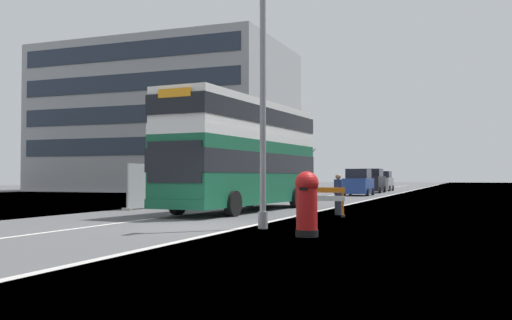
# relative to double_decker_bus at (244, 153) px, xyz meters

# --- Properties ---
(ground) EXTENTS (140.00, 280.00, 0.10)m
(ground) POSITION_rel_double_decker_bus_xyz_m (2.08, -7.97, -2.65)
(ground) COLOR #4C4C4F
(double_decker_bus) EXTENTS (3.38, 11.65, 4.89)m
(double_decker_bus) POSITION_rel_double_decker_bus_xyz_m (0.00, 0.00, 0.00)
(double_decker_bus) COLOR #145638
(double_decker_bus) RESTS_ON ground
(lamppost_foreground) EXTENTS (0.29, 0.70, 7.94)m
(lamppost_foreground) POSITION_rel_double_decker_bus_xyz_m (3.85, -7.95, 1.14)
(lamppost_foreground) COLOR gray
(lamppost_foreground) RESTS_ON ground
(red_pillar_postbox) EXTENTS (0.61, 0.61, 1.68)m
(red_pillar_postbox) POSITION_rel_double_decker_bus_xyz_m (5.70, -9.67, -1.68)
(red_pillar_postbox) COLOR black
(red_pillar_postbox) RESTS_ON ground
(roadworks_barrier) EXTENTS (1.59, 0.71, 1.12)m
(roadworks_barrier) POSITION_rel_double_decker_bus_xyz_m (4.32, -2.40, -1.91)
(roadworks_barrier) COLOR orange
(roadworks_barrier) RESTS_ON ground
(construction_site_fence) EXTENTS (0.44, 17.20, 2.20)m
(construction_site_fence) POSITION_rel_double_decker_bus_xyz_m (-5.06, 6.80, -1.55)
(construction_site_fence) COLOR #A8AAAD
(construction_site_fence) RESTS_ON ground
(car_oncoming_near) EXTENTS (1.93, 4.43, 2.27)m
(car_oncoming_near) POSITION_rel_double_decker_bus_xyz_m (-2.17, 14.47, -1.54)
(car_oncoming_near) COLOR silver
(car_oncoming_near) RESTS_ON ground
(car_receding_mid) EXTENTS (2.05, 3.98, 2.16)m
(car_receding_mid) POSITION_rel_double_decker_bus_xyz_m (0.87, 22.30, -1.59)
(car_receding_mid) COLOR navy
(car_receding_mid) RESTS_ON ground
(car_receding_far) EXTENTS (2.05, 4.51, 2.28)m
(car_receding_far) POSITION_rel_double_decker_bus_xyz_m (0.56, 30.67, -1.53)
(car_receding_far) COLOR black
(car_receding_far) RESTS_ON ground
(car_far_side) EXTENTS (2.04, 4.03, 2.10)m
(car_far_side) POSITION_rel_double_decker_bus_xyz_m (0.38, 38.01, -1.61)
(car_far_side) COLOR gray
(car_far_side) RESTS_ON ground
(bare_tree_far_verge_near) EXTENTS (2.19, 2.79, 5.20)m
(bare_tree_far_verge_near) POSITION_rel_double_decker_bus_xyz_m (-10.43, 30.82, -0.21)
(bare_tree_far_verge_near) COLOR #4C3D2D
(bare_tree_far_verge_near) RESTS_ON ground
(bare_tree_far_verge_mid) EXTENTS (2.07, 3.61, 4.90)m
(bare_tree_far_verge_mid) POSITION_rel_double_decker_bus_xyz_m (-10.45, 40.29, -0.03)
(bare_tree_far_verge_mid) COLOR #4C3D2D
(bare_tree_far_verge_mid) RESTS_ON ground
(bare_tree_far_verge_far) EXTENTS (2.71, 2.72, 5.17)m
(bare_tree_far_verge_far) POSITION_rel_double_decker_bus_xyz_m (-9.53, 41.94, -0.23)
(bare_tree_far_verge_far) COLOR #4C3D2D
(bare_tree_far_verge_far) RESTS_ON ground
(pedestrian_at_kerb) EXTENTS (0.34, 0.34, 1.65)m
(pedestrian_at_kerb) POSITION_rel_double_decker_bus_xyz_m (4.58, -1.22, -1.78)
(pedestrian_at_kerb) COLOR #2D3342
(pedestrian_at_kerb) RESTS_ON ground
(backdrop_office_block) EXTENTS (25.60, 16.24, 15.35)m
(backdrop_office_block) POSITION_rel_double_decker_bus_xyz_m (-21.72, 30.96, 5.08)
(backdrop_office_block) COLOR #9EA0A3
(backdrop_office_block) RESTS_ON ground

